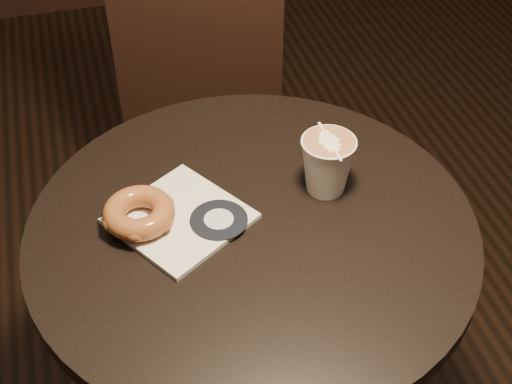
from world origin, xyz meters
TOP-DOWN VIEW (x-y plane):
  - cafe_table at (0.00, 0.00)m, footprint 0.70×0.70m
  - chair at (0.03, 0.59)m, footprint 0.48×0.48m
  - pastry_bag at (-0.11, 0.04)m, footprint 0.25×0.25m
  - doughnut at (-0.17, 0.04)m, footprint 0.11×0.11m
  - latte_cup at (0.14, 0.05)m, footprint 0.09×0.09m

SIDE VIEW (x-z plane):
  - cafe_table at x=0.00m, z-range 0.18..0.93m
  - chair at x=0.03m, z-range 0.06..1.05m
  - pastry_bag at x=-0.11m, z-range 0.75..0.76m
  - doughnut at x=-0.17m, z-range 0.76..0.79m
  - latte_cup at x=0.14m, z-range 0.75..0.85m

